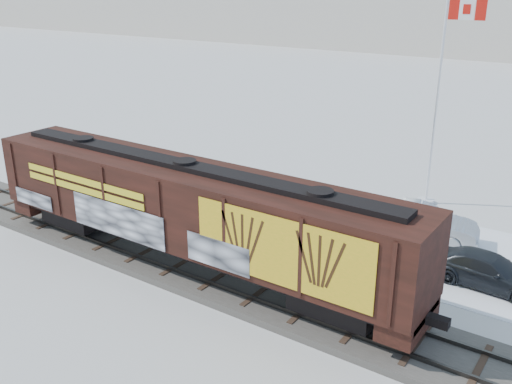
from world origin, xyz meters
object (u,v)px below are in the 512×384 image
Objects in this scene: hopper_railcar at (187,208)px; flagpole at (435,133)px; car_silver at (327,216)px; car_dark at (489,271)px; car_white at (419,224)px.

flagpole is (5.50, 13.24, 1.08)m from hopper_railcar.
car_silver is at bearing 68.50° from hopper_railcar.
car_dark is at bearing 28.82° from hopper_railcar.
car_silver is (2.70, 6.86, -2.09)m from hopper_railcar.
car_silver is (-2.80, -6.38, -3.17)m from flagpole.
hopper_railcar is 10.81m from car_white.
car_dark is (4.92, -7.50, -3.24)m from flagpole.
flagpole is 2.39× the size of car_dark.
car_white is at bearing 50.61° from hopper_railcar.
car_white is at bearing -74.38° from car_silver.
flagpole is at bearing 35.63° from car_dark.
car_white is (4.05, 1.36, 0.14)m from car_silver.
hopper_railcar reaches higher than car_dark.
car_silver is 7.81m from car_dark.
car_dark is (3.68, -2.48, -0.21)m from car_white.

